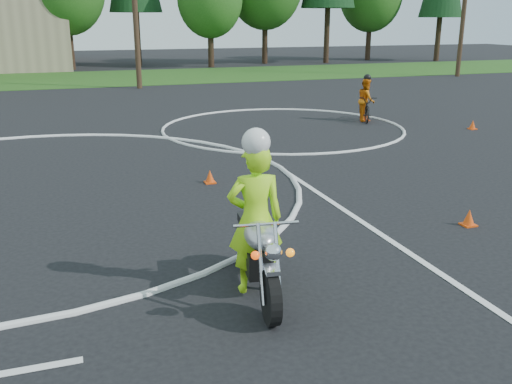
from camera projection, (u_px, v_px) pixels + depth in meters
name	position (u px, v px, depth m)	size (l,w,h in m)	color
ground	(9.00, 241.00, 9.48)	(120.00, 120.00, 0.00)	black
grass_strip	(41.00, 80.00, 33.92)	(120.00, 10.00, 0.02)	#1E4714
course_markings	(116.00, 167.00, 14.08)	(19.05, 19.05, 0.12)	silver
primary_motorcycle	(259.00, 254.00, 7.47)	(0.83, 2.29, 1.21)	black
rider_primary_grp	(255.00, 215.00, 7.45)	(0.80, 0.58, 2.24)	#B0FE1A
rider_second_grp	(366.00, 105.00, 20.34)	(1.20, 1.83, 1.66)	black
traffic_cones	(259.00, 167.00, 13.61)	(16.75, 12.42, 0.30)	#ED480C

